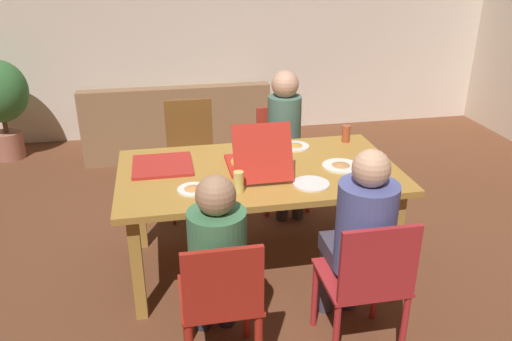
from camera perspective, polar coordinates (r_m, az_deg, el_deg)
The scene contains 19 objects.
ground_plane at distance 3.87m, azimuth 0.29°, elevation -10.40°, with size 20.00×20.00×0.00m, color brown.
back_wall at distance 6.32m, azimuth -5.38°, elevation 15.82°, with size 7.20×0.12×2.62m, color beige.
dining_table at distance 3.53m, azimuth 0.31°, elevation -1.01°, with size 1.91×1.07×0.77m.
chair_0 at distance 2.74m, azimuth -3.93°, elevation -14.49°, with size 0.42×0.42×0.87m.
person_0 at distance 2.74m, azimuth -4.45°, elevation -9.23°, with size 0.30×0.52×1.16m.
chair_1 at distance 4.57m, azimuth 2.84°, elevation 2.23°, with size 0.43×0.42×0.87m.
person_1 at distance 4.37m, azimuth 3.33°, elevation 4.46°, with size 0.29×0.47×1.24m.
chair_2 at distance 2.89m, azimuth 12.37°, elevation -11.83°, with size 0.45×0.44×0.90m.
person_2 at distance 2.90m, azimuth 11.58°, elevation -6.80°, with size 0.32×0.54×1.24m.
chair_3 at distance 4.47m, azimuth -7.28°, elevation 2.16°, with size 0.43×0.43×0.98m.
pizza_box_0 at distance 3.48m, azimuth 0.04°, elevation 1.01°, with size 0.38×0.54×0.38m.
pizza_box_1 at distance 3.59m, azimuth -10.42°, elevation 0.57°, with size 0.41×0.41×0.02m.
plate_0 at distance 3.58m, azimuth 9.48°, elevation 0.56°, with size 0.26×0.26×0.03m.
plate_1 at distance 3.29m, azimuth 6.19°, elevation -1.48°, with size 0.24×0.24×0.01m.
plate_2 at distance 3.89m, azimuth 4.39°, elevation 2.78°, with size 0.22×0.22×0.03m.
plate_3 at distance 3.21m, azimuth -7.01°, elevation -2.05°, with size 0.20×0.20×0.03m.
drinking_glass_0 at distance 4.03m, azimuth 10.03°, elevation 4.07°, with size 0.06×0.06×0.13m, color #B04B2A.
drinking_glass_1 at distance 3.15m, azimuth -1.96°, elevation -1.28°, with size 0.06×0.06×0.14m, color #DFCA66.
couch at distance 5.90m, azimuth -8.85°, elevation 4.87°, with size 2.01×0.80×0.82m.
Camera 1 is at (-0.63, -3.14, 2.18)m, focal length 35.77 mm.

